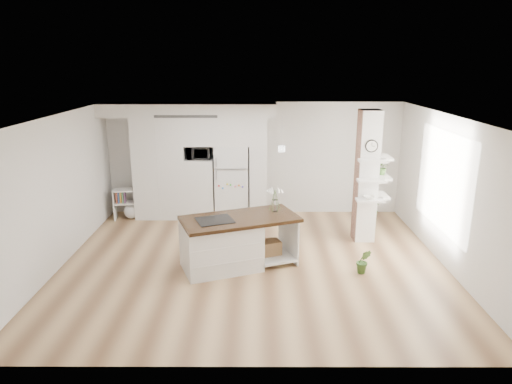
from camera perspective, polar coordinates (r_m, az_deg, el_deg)
floor at (r=8.57m, az=-0.36°, el=-8.85°), size 7.00×6.00×0.01m
room at (r=7.97m, az=-0.38°, el=3.35°), size 7.04×6.04×2.72m
cabinet_wall at (r=10.76m, az=-8.01°, el=4.61°), size 4.00×0.71×2.70m
refrigerator at (r=10.83m, az=-3.03°, el=1.38°), size 0.78×0.69×1.75m
column at (r=9.47m, az=14.24°, el=1.76°), size 0.69×0.90×2.70m
window at (r=9.01m, az=22.36°, el=1.29°), size 0.00×2.40×2.40m
pendant_light at (r=8.23m, az=11.60°, el=5.30°), size 0.12×0.12×0.10m
kitchen_island at (r=8.24m, az=-3.57°, el=-6.29°), size 2.27×1.65×1.50m
bookshelf at (r=11.21m, az=-15.63°, el=-1.66°), size 0.66×0.44×0.72m
floor_plant_a at (r=8.31m, az=13.29°, el=-8.41°), size 0.27×0.23×0.46m
floor_plant_b at (r=11.13m, az=14.34°, el=-2.09°), size 0.32×0.32×0.49m
microwave at (r=10.68m, az=-7.13°, el=4.91°), size 0.54×0.37×0.30m
shelf_plant at (r=9.66m, az=15.52°, el=2.99°), size 0.27×0.23×0.30m
decor_bowl at (r=9.33m, az=13.96°, el=-0.67°), size 0.22×0.22×0.05m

